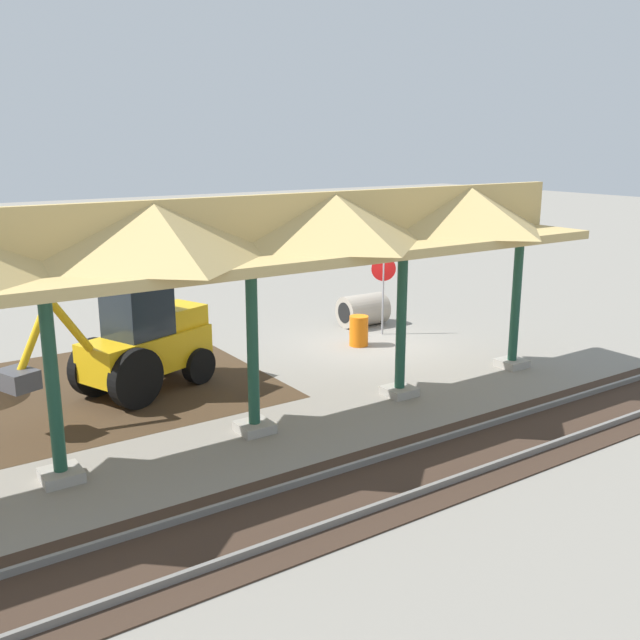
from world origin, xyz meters
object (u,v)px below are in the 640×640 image
object	(u,v)px
backhoe	(141,341)
traffic_barrel	(359,331)
concrete_pipe	(363,310)
stop_sign	(383,279)

from	to	relation	value
backhoe	traffic_barrel	size ratio (longest dim) A/B	5.92
backhoe	traffic_barrel	distance (m)	6.80
concrete_pipe	backhoe	bearing A→B (deg)	14.21
stop_sign	concrete_pipe	xyz separation A→B (m)	(-0.16, -1.22, -1.26)
traffic_barrel	stop_sign	bearing A→B (deg)	-156.59
concrete_pipe	traffic_barrel	world-z (taller)	concrete_pipe
stop_sign	backhoe	xyz separation A→B (m)	(8.13, 0.88, -0.52)
backhoe	stop_sign	bearing A→B (deg)	-173.83
stop_sign	traffic_barrel	world-z (taller)	stop_sign
stop_sign	concrete_pipe	bearing A→B (deg)	-97.59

